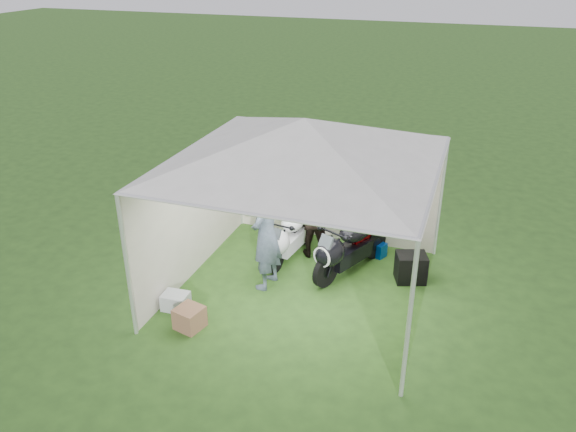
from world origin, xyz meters
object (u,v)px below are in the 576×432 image
Objects in this scene: motorcycle_white at (289,236)px; crate_1 at (190,318)px; canopy_tent at (305,145)px; crate_0 at (176,301)px; paddock_stand at (376,249)px; person_blue_jacket at (266,234)px; motorcycle_black at (348,246)px; person_dark_jacket at (315,216)px; equipment_box at (411,268)px.

motorcycle_white is 2.63m from crate_1.
canopy_tent is 13.77× the size of crate_0.
crate_1 reaches higher than paddock_stand.
canopy_tent is 3.18× the size of motorcycle_white.
person_blue_jacket is (-1.57, -1.65, 0.85)m from paddock_stand.
person_dark_jacket is at bearing 171.66° from motorcycle_black.
canopy_tent is 2.23m from motorcycle_black.
motorcycle_white is 4.61× the size of crate_1.
person_blue_jacket is at bearing -85.64° from motorcycle_white.
paddock_stand is 2.44m from person_blue_jacket.
motorcycle_black is 5.09× the size of paddock_stand.
canopy_tent is at bearing -121.88° from paddock_stand.
motorcycle_white is 1.10m from person_blue_jacket.
paddock_stand is (0.37, 0.82, -0.41)m from motorcycle_black.
motorcycle_white is 1.15m from motorcycle_black.
person_dark_jacket is at bearing 68.11° from crate_1.
paddock_stand is 0.89× the size of crate_0.
person_blue_jacket is (-0.46, -1.31, 0.17)m from person_dark_jacket.
motorcycle_white is 3.49× the size of equipment_box.
motorcycle_black is 4.52× the size of crate_0.
equipment_box is 4.05m from crate_0.
person_blue_jacket is at bearing -133.60° from paddock_stand.
motorcycle_black reaches higher than motorcycle_white.
equipment_box reaches higher than crate_1.
canopy_tent is 3.05× the size of motorcycle_black.
canopy_tent is 15.51× the size of paddock_stand.
person_dark_jacket is 3.94× the size of crate_0.
motorcycle_white is 2.26m from equipment_box.
crate_0 is at bearing -148.50° from equipment_box.
motorcycle_white is at bearing -156.04° from paddock_stand.
canopy_tent reaches higher than crate_0.
person_blue_jacket is 1.82m from crate_0.
equipment_box is at bearing 118.71° from person_blue_jacket.
person_blue_jacket reaches higher than paddock_stand.
motorcycle_black is 0.94× the size of person_blue_jacket.
person_blue_jacket is 4.79× the size of crate_0.
motorcycle_black is at bearing 50.77° from canopy_tent.
canopy_tent reaches higher than motorcycle_white.
paddock_stand is 3.90m from crate_0.
crate_0 is (-3.45, -2.11, -0.12)m from equipment_box.
motorcycle_black reaches higher than crate_1.
person_dark_jacket is 4.19× the size of crate_1.
person_dark_jacket is (-0.75, 0.48, 0.26)m from motorcycle_black.
paddock_stand is (0.96, 1.54, -2.44)m from canopy_tent.
motorcycle_white is at bearing -163.28° from motorcycle_black.
crate_1 reaches higher than crate_0.
equipment_box is (0.74, -0.69, 0.12)m from paddock_stand.
motorcycle_white is 2.47m from crate_0.
crate_0 is 0.59m from crate_1.
person_blue_jacket is at bearing -157.39° from equipment_box.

